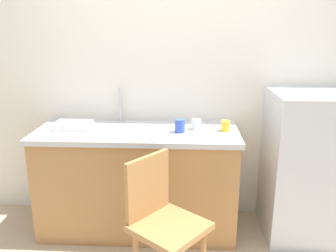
% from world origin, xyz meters
% --- Properties ---
extents(back_wall, '(4.80, 0.10, 2.63)m').
position_xyz_m(back_wall, '(0.00, 1.00, 1.31)').
color(back_wall, silver).
rests_on(back_wall, ground_plane).
extents(cabinet_base, '(1.56, 0.60, 0.83)m').
position_xyz_m(cabinet_base, '(-0.28, 0.65, 0.41)').
color(cabinet_base, '#A87542').
rests_on(cabinet_base, ground_plane).
extents(countertop, '(1.60, 0.64, 0.04)m').
position_xyz_m(countertop, '(-0.28, 0.65, 0.85)').
color(countertop, '#B7B7BC').
rests_on(countertop, cabinet_base).
extents(faucet, '(0.02, 0.02, 0.29)m').
position_xyz_m(faucet, '(-0.46, 0.90, 1.01)').
color(faucet, '#B7B7BC').
rests_on(faucet, countertop).
extents(refrigerator, '(0.62, 0.59, 1.18)m').
position_xyz_m(refrigerator, '(1.07, 0.65, 0.59)').
color(refrigerator, silver).
rests_on(refrigerator, ground_plane).
extents(chair, '(0.56, 0.56, 0.89)m').
position_xyz_m(chair, '(-0.03, -0.06, 0.50)').
color(chair, '#A87542').
rests_on(chair, ground_plane).
extents(dish_tray, '(0.28, 0.20, 0.05)m').
position_xyz_m(dish_tray, '(-0.80, 0.67, 0.89)').
color(dish_tray, white).
rests_on(dish_tray, countertop).
extents(cup_blue, '(0.08, 0.08, 0.10)m').
position_xyz_m(cup_blue, '(0.06, 0.61, 0.92)').
color(cup_blue, blue).
rests_on(cup_blue, countertop).
extents(cup_yellow, '(0.07, 0.07, 0.08)m').
position_xyz_m(cup_yellow, '(0.41, 0.65, 0.91)').
color(cup_yellow, yellow).
rests_on(cup_yellow, countertop).
extents(cup_white, '(0.07, 0.07, 0.08)m').
position_xyz_m(cup_white, '(0.19, 0.69, 0.91)').
color(cup_white, white).
rests_on(cup_white, countertop).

